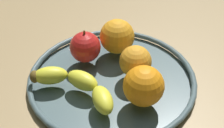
% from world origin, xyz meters
% --- Properties ---
extents(ground_plane, '(1.50, 1.50, 0.04)m').
position_xyz_m(ground_plane, '(0.00, 0.00, -0.02)').
color(ground_plane, '#997D53').
extents(fruit_bowl, '(0.36, 0.36, 0.02)m').
position_xyz_m(fruit_bowl, '(0.00, 0.00, 0.01)').
color(fruit_bowl, '#475A5E').
rests_on(fruit_bowl, ground_plane).
extents(banana, '(0.20, 0.10, 0.04)m').
position_xyz_m(banana, '(0.02, 0.09, 0.04)').
color(banana, yellow).
rests_on(banana, fruit_bowl).
extents(apple, '(0.07, 0.07, 0.08)m').
position_xyz_m(apple, '(0.08, 0.00, 0.05)').
color(apple, red).
rests_on(apple, fruit_bowl).
extents(orange_back_left, '(0.08, 0.08, 0.08)m').
position_xyz_m(orange_back_left, '(0.05, -0.07, 0.06)').
color(orange_back_left, orange).
rests_on(orange_back_left, fruit_bowl).
extents(orange_center, '(0.07, 0.07, 0.07)m').
position_xyz_m(orange_center, '(-0.03, -0.04, 0.05)').
color(orange_center, orange).
rests_on(orange_center, fruit_bowl).
extents(orange_back_right, '(0.08, 0.08, 0.08)m').
position_xyz_m(orange_back_right, '(-0.10, 0.02, 0.06)').
color(orange_back_right, orange).
rests_on(orange_back_right, fruit_bowl).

